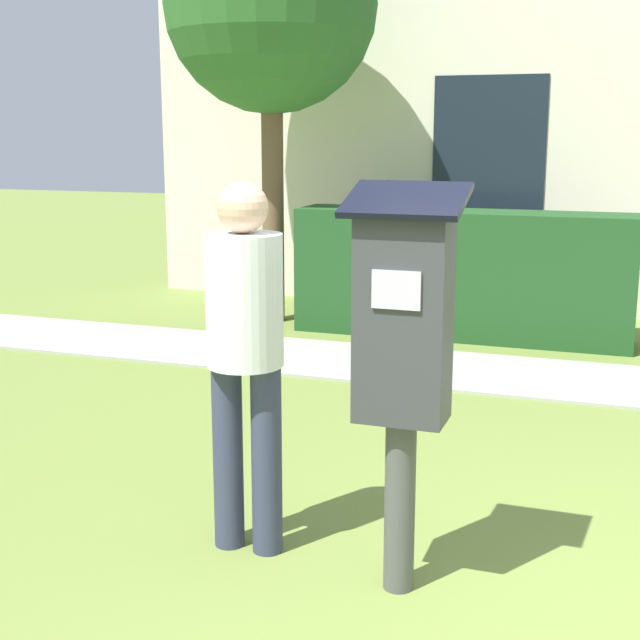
# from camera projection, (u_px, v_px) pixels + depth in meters

# --- Properties ---
(sidewalk) EXTENTS (12.00, 1.10, 0.02)m
(sidewalk) POSITION_uv_depth(u_px,v_px,m) (623.00, 385.00, 6.31)
(sidewalk) COLOR #A3A099
(sidewalk) RESTS_ON ground
(building_facade) EXTENTS (10.00, 0.26, 3.20)m
(building_facade) POSITION_uv_depth(u_px,v_px,m) (640.00, 150.00, 8.37)
(building_facade) COLOR beige
(building_facade) RESTS_ON ground
(parking_meter) EXTENTS (0.44, 0.31, 1.59)m
(parking_meter) POSITION_uv_depth(u_px,v_px,m) (403.00, 338.00, 3.32)
(parking_meter) COLOR #4C4C4C
(parking_meter) RESTS_ON ground
(person_standing) EXTENTS (0.32, 0.32, 1.58)m
(person_standing) POSITION_uv_depth(u_px,v_px,m) (245.00, 340.00, 3.68)
(person_standing) COLOR #333851
(person_standing) RESTS_ON ground
(outdoor_chair_left) EXTENTS (0.44, 0.44, 0.90)m
(outdoor_chair_left) POSITION_uv_depth(u_px,v_px,m) (565.00, 272.00, 8.01)
(outdoor_chair_left) COLOR silver
(outdoor_chair_left) RESTS_ON ground
(hedge_row) EXTENTS (2.90, 0.60, 1.10)m
(hedge_row) POSITION_uv_depth(u_px,v_px,m) (462.00, 274.00, 7.74)
(hedge_row) COLOR #1E471E
(hedge_row) RESTS_ON ground
(tree) EXTENTS (1.90, 1.90, 3.82)m
(tree) POSITION_uv_depth(u_px,v_px,m) (271.00, 7.00, 7.89)
(tree) COLOR brown
(tree) RESTS_ON ground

